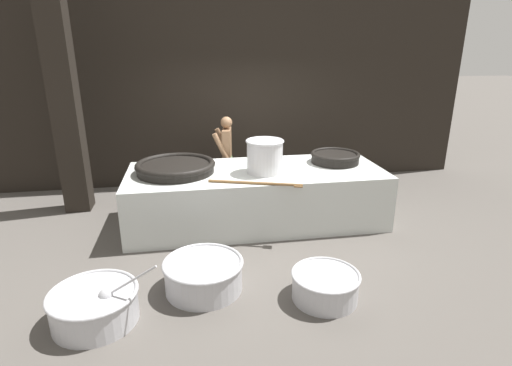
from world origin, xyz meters
TOP-DOWN VIEW (x-y plane):
  - ground_plane at (0.00, 0.00)m, footprint 60.00×60.00m
  - back_wall at (0.00, 2.21)m, footprint 9.50×0.24m
  - support_pillar at (-2.94, 1.04)m, footprint 0.40×0.40m
  - hearth_platform at (0.00, 0.00)m, footprint 3.96×1.55m
  - giant_wok_near at (-1.23, 0.08)m, footprint 1.21×1.21m
  - giant_wok_far at (1.36, 0.19)m, footprint 0.80×0.80m
  - stock_pot at (0.11, -0.16)m, footprint 0.58×0.58m
  - stirring_paddle at (-0.07, -0.69)m, footprint 1.28×0.48m
  - cook at (-0.34, 1.20)m, footprint 0.39×0.58m
  - prep_bowl_vegetables at (-2.04, -2.20)m, footprint 1.13×0.90m
  - prep_bowl_meat at (0.40, -2.21)m, footprint 0.77×0.77m
  - prep_bowl_extra at (-0.92, -1.80)m, footprint 0.93×0.93m

SIDE VIEW (x-z plane):
  - ground_plane at x=0.00m, z-range 0.00..0.00m
  - prep_bowl_meat at x=0.40m, z-range 0.02..0.34m
  - prep_bowl_vegetables at x=-2.04m, z-range -0.17..0.56m
  - prep_bowl_extra at x=-0.92m, z-range 0.02..0.38m
  - hearth_platform at x=0.00m, z-range 0.00..0.86m
  - cook at x=-0.34m, z-range 0.06..1.57m
  - stirring_paddle at x=-0.07m, z-range 0.86..0.90m
  - giant_wok_near at x=-1.23m, z-range 0.87..1.04m
  - giant_wok_far at x=1.36m, z-range 0.87..1.04m
  - stock_pot at x=0.11m, z-range 0.87..1.38m
  - back_wall at x=0.00m, z-range 0.00..4.22m
  - support_pillar at x=-2.94m, z-range 0.00..4.22m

